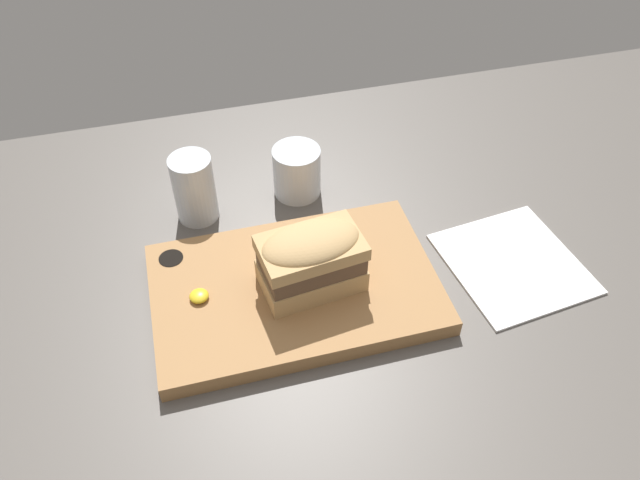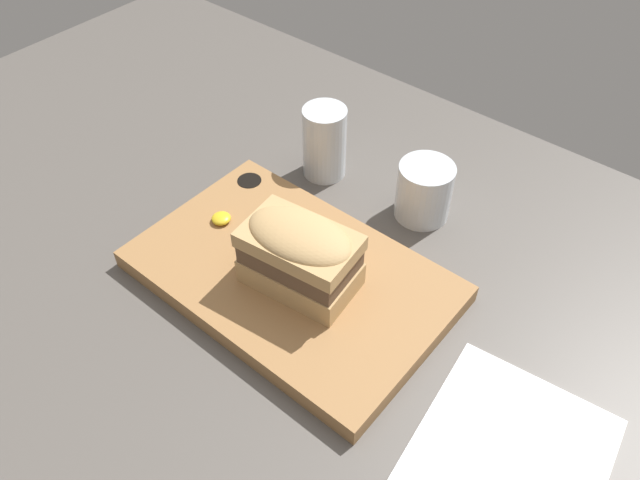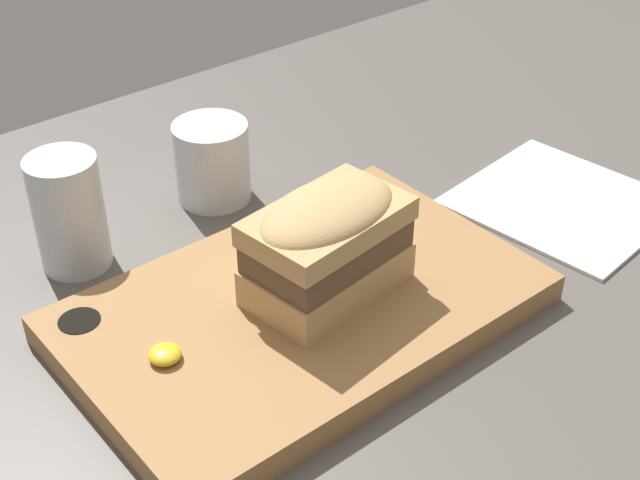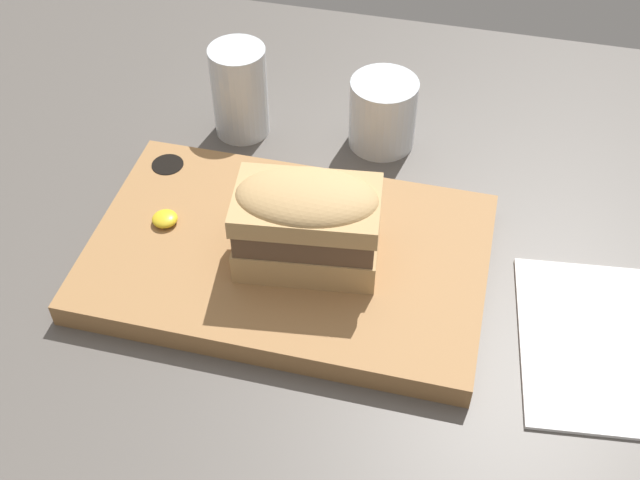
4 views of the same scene
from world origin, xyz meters
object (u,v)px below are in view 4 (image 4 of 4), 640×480
sandwich (307,220)px  napkin (620,346)px  wine_glass (383,115)px  water_glass (240,96)px  serving_board (287,256)px

sandwich → napkin: 31.50cm
wine_glass → napkin: 36.80cm
water_glass → wine_glass: size_ratio=1.33×
sandwich → wine_glass: size_ratio=1.72×
napkin → water_glass: bearing=152.6°
napkin → serving_board: bearing=175.3°
sandwich → serving_board: bearing=161.3°
water_glass → sandwich: bearing=-57.3°
serving_board → wine_glass: size_ratio=4.69×
serving_board → water_glass: size_ratio=3.52×
wine_glass → napkin: bearing=-41.9°
sandwich → water_glass: bearing=122.7°
napkin → wine_glass: bearing=138.1°
sandwich → wine_glass: 23.11cm
serving_board → wine_glass: wine_glass is taller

